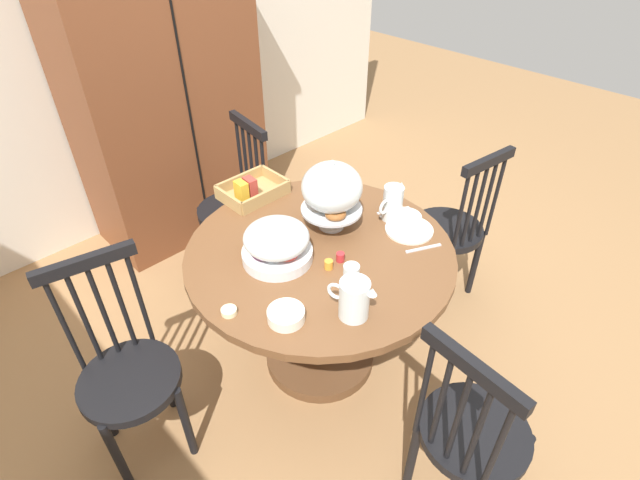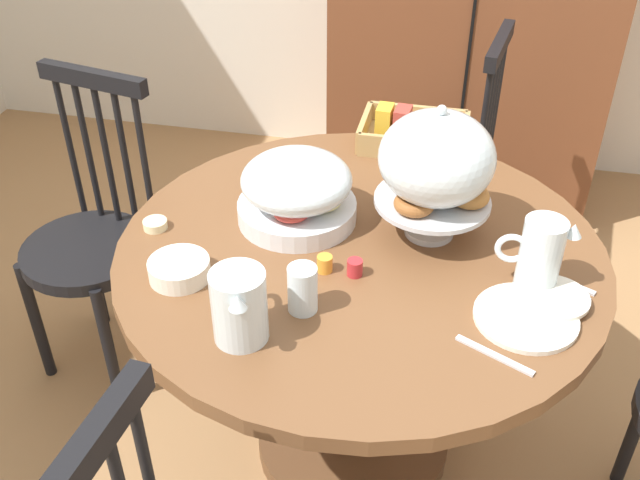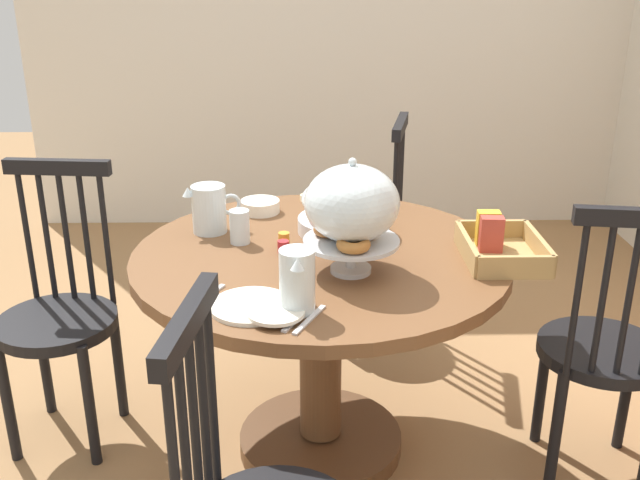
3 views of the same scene
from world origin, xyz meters
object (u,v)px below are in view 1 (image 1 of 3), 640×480
(pastry_stand_with_dome, at_px, (332,190))
(china_plate_small, at_px, (406,216))
(windsor_chair_near_window, at_px, (128,376))
(dining_table, at_px, (320,285))
(drinking_glass, at_px, (351,277))
(fruit_platter_covered, at_px, (276,243))
(butter_dish, at_px, (229,311))
(china_plate_large, at_px, (409,230))
(milk_pitcher, at_px, (392,204))
(wooden_armoire, at_px, (163,89))
(cereal_bowl, at_px, (286,315))
(cereal_basket, at_px, (251,191))
(windsor_chair_far_side, at_px, (235,209))
(windsor_chair_facing_door, at_px, (450,231))
(windsor_chair_by_cabinet, at_px, (470,436))
(orange_juice_pitcher, at_px, (354,300))

(pastry_stand_with_dome, height_order, china_plate_small, pastry_stand_with_dome)
(windsor_chair_near_window, bearing_deg, dining_table, -13.73)
(drinking_glass, bearing_deg, fruit_platter_covered, 105.64)
(drinking_glass, height_order, butter_dish, drinking_glass)
(dining_table, bearing_deg, pastry_stand_with_dome, 28.42)
(china_plate_large, xyz_separation_m, butter_dish, (-0.90, 0.15, 0.01))
(pastry_stand_with_dome, height_order, milk_pitcher, pastry_stand_with_dome)
(fruit_platter_covered, height_order, china_plate_small, fruit_platter_covered)
(butter_dish, bearing_deg, drinking_glass, -27.03)
(wooden_armoire, height_order, cereal_bowl, wooden_armoire)
(windsor_chair_near_window, bearing_deg, drinking_glass, -30.88)
(milk_pitcher, relative_size, cereal_basket, 0.55)
(dining_table, bearing_deg, fruit_platter_covered, 155.13)
(windsor_chair_far_side, height_order, fruit_platter_covered, windsor_chair_far_side)
(china_plate_small, bearing_deg, windsor_chair_facing_door, -2.17)
(windsor_chair_by_cabinet, relative_size, fruit_platter_covered, 3.25)
(china_plate_large, bearing_deg, cereal_bowl, -178.46)
(wooden_armoire, relative_size, orange_juice_pitcher, 10.19)
(wooden_armoire, xyz_separation_m, drinking_glass, (-0.27, -1.83, -0.19))
(windsor_chair_facing_door, distance_m, orange_juice_pitcher, 1.15)
(dining_table, xyz_separation_m, cereal_bowl, (-0.38, -0.21, 0.24))
(china_plate_small, height_order, drinking_glass, drinking_glass)
(wooden_armoire, height_order, windsor_chair_facing_door, wooden_armoire)
(windsor_chair_facing_door, distance_m, butter_dish, 1.43)
(windsor_chair_facing_door, height_order, butter_dish, windsor_chair_facing_door)
(cereal_basket, bearing_deg, dining_table, -95.20)
(wooden_armoire, distance_m, cereal_basket, 1.06)
(windsor_chair_near_window, relative_size, butter_dish, 16.25)
(windsor_chair_facing_door, relative_size, fruit_platter_covered, 3.25)
(orange_juice_pitcher, bearing_deg, fruit_platter_covered, 88.92)
(pastry_stand_with_dome, xyz_separation_m, cereal_bowl, (-0.54, -0.30, -0.18))
(windsor_chair_near_window, distance_m, windsor_chair_far_side, 1.22)
(drinking_glass, bearing_deg, pastry_stand_with_dome, 55.19)
(fruit_platter_covered, bearing_deg, china_plate_large, -25.75)
(windsor_chair_far_side, distance_m, pastry_stand_with_dome, 0.93)
(windsor_chair_far_side, bearing_deg, milk_pitcher, -75.08)
(windsor_chair_near_window, relative_size, windsor_chair_far_side, 1.00)
(dining_table, relative_size, china_plate_small, 7.88)
(milk_pitcher, height_order, butter_dish, milk_pitcher)
(windsor_chair_facing_door, relative_size, drinking_glass, 8.86)
(milk_pitcher, height_order, cereal_bowl, milk_pitcher)
(china_plate_large, bearing_deg, orange_juice_pitcher, -162.86)
(dining_table, relative_size, windsor_chair_far_side, 1.21)
(wooden_armoire, height_order, orange_juice_pitcher, wooden_armoire)
(windsor_chair_facing_door, distance_m, milk_pitcher, 0.60)
(pastry_stand_with_dome, xyz_separation_m, china_plate_small, (0.29, -0.21, -0.18))
(fruit_platter_covered, bearing_deg, wooden_armoire, 76.17)
(wooden_armoire, distance_m, windsor_chair_by_cabinet, 2.54)
(china_plate_large, xyz_separation_m, drinking_glass, (-0.47, -0.07, 0.05))
(dining_table, bearing_deg, windsor_chair_near_window, 166.27)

